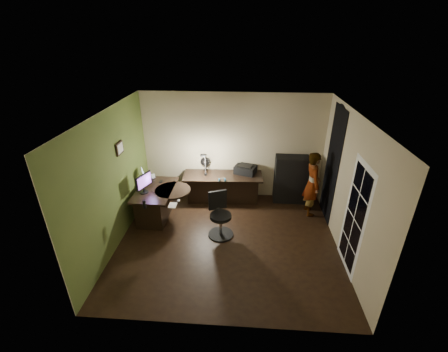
# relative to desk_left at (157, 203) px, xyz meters

# --- Properties ---
(floor) EXTENTS (4.50, 4.00, 0.01)m
(floor) POSITION_rel_desk_left_xyz_m (1.69, -0.77, -0.38)
(floor) COLOR black
(floor) RESTS_ON ground
(ceiling) EXTENTS (4.50, 4.00, 0.01)m
(ceiling) POSITION_rel_desk_left_xyz_m (1.69, -0.77, 2.33)
(ceiling) COLOR silver
(ceiling) RESTS_ON floor
(wall_back) EXTENTS (4.50, 0.01, 2.70)m
(wall_back) POSITION_rel_desk_left_xyz_m (1.69, 1.23, 0.97)
(wall_back) COLOR tan
(wall_back) RESTS_ON floor
(wall_front) EXTENTS (4.50, 0.01, 2.70)m
(wall_front) POSITION_rel_desk_left_xyz_m (1.69, -2.78, 0.97)
(wall_front) COLOR tan
(wall_front) RESTS_ON floor
(wall_left) EXTENTS (0.01, 4.00, 2.70)m
(wall_left) POSITION_rel_desk_left_xyz_m (-0.56, -0.77, 0.97)
(wall_left) COLOR tan
(wall_left) RESTS_ON floor
(wall_right) EXTENTS (0.01, 4.00, 2.70)m
(wall_right) POSITION_rel_desk_left_xyz_m (3.95, -0.77, 0.97)
(wall_right) COLOR tan
(wall_right) RESTS_ON floor
(green_wall_overlay) EXTENTS (0.00, 4.00, 2.70)m
(green_wall_overlay) POSITION_rel_desk_left_xyz_m (-0.55, -0.77, 0.97)
(green_wall_overlay) COLOR #4A5D25
(green_wall_overlay) RESTS_ON floor
(arched_doorway) EXTENTS (0.01, 0.90, 2.60)m
(arched_doorway) POSITION_rel_desk_left_xyz_m (3.93, 0.38, 0.92)
(arched_doorway) COLOR black
(arched_doorway) RESTS_ON floor
(french_door) EXTENTS (0.02, 0.92, 2.10)m
(french_door) POSITION_rel_desk_left_xyz_m (3.93, -1.32, 0.67)
(french_door) COLOR white
(french_door) RESTS_ON floor
(framed_picture) EXTENTS (0.04, 0.30, 0.25)m
(framed_picture) POSITION_rel_desk_left_xyz_m (-0.53, -0.32, 1.47)
(framed_picture) COLOR black
(framed_picture) RESTS_ON wall_left
(desk_left) EXTENTS (0.83, 1.32, 0.75)m
(desk_left) POSITION_rel_desk_left_xyz_m (0.00, 0.00, 0.00)
(desk_left) COLOR black
(desk_left) RESTS_ON floor
(desk_right) EXTENTS (1.98, 0.77, 0.73)m
(desk_right) POSITION_rel_desk_left_xyz_m (1.47, 0.86, -0.01)
(desk_right) COLOR black
(desk_right) RESTS_ON floor
(cabinet) EXTENTS (0.82, 0.42, 1.21)m
(cabinet) POSITION_rel_desk_left_xyz_m (3.17, 1.01, 0.23)
(cabinet) COLOR black
(cabinet) RESTS_ON floor
(laptop_stand) EXTENTS (0.29, 0.25, 0.11)m
(laptop_stand) POSITION_rel_desk_left_xyz_m (-0.25, 0.39, 0.43)
(laptop_stand) COLOR silver
(laptop_stand) RESTS_ON desk_left
(laptop) EXTENTS (0.38, 0.37, 0.21)m
(laptop) POSITION_rel_desk_left_xyz_m (-0.25, 0.39, 0.59)
(laptop) COLOR silver
(laptop) RESTS_ON laptop_stand
(monitor) EXTENTS (0.27, 0.48, 0.32)m
(monitor) POSITION_rel_desk_left_xyz_m (-0.20, -0.17, 0.54)
(monitor) COLOR black
(monitor) RESTS_ON desk_left
(mouse) EXTENTS (0.10, 0.11, 0.04)m
(mouse) POSITION_rel_desk_left_xyz_m (0.64, -0.49, 0.39)
(mouse) COLOR silver
(mouse) RESTS_ON desk_left
(phone) EXTENTS (0.08, 0.14, 0.01)m
(phone) POSITION_rel_desk_left_xyz_m (0.04, 0.37, 0.38)
(phone) COLOR black
(phone) RESTS_ON desk_left
(pen) EXTENTS (0.09, 0.11, 0.01)m
(pen) POSITION_rel_desk_left_xyz_m (-0.01, -0.14, 0.38)
(pen) COLOR black
(pen) RESTS_ON desk_left
(speaker) EXTENTS (0.08, 0.08, 0.18)m
(speaker) POSITION_rel_desk_left_xyz_m (0.01, -0.79, 0.47)
(speaker) COLOR black
(speaker) RESTS_ON desk_left
(notepad) EXTENTS (0.16, 0.22, 0.01)m
(notepad) POSITION_rel_desk_left_xyz_m (0.55, -0.66, 0.38)
(notepad) COLOR silver
(notepad) RESTS_ON desk_left
(desk_fan) EXTENTS (0.25, 0.17, 0.36)m
(desk_fan) POSITION_rel_desk_left_xyz_m (1.01, 1.15, 0.53)
(desk_fan) COLOR black
(desk_fan) RESTS_ON desk_right
(headphones) EXTENTS (0.19, 0.12, 0.08)m
(headphones) POSITION_rel_desk_left_xyz_m (1.48, 0.56, 0.39)
(headphones) COLOR #185E8F
(headphones) RESTS_ON desk_right
(printer) EXTENTS (0.60, 0.54, 0.22)m
(printer) POSITION_rel_desk_left_xyz_m (2.03, 1.03, 0.46)
(printer) COLOR black
(printer) RESTS_ON desk_right
(desk_lamp) EXTENTS (0.21, 0.34, 0.72)m
(desk_lamp) POSITION_rel_desk_left_xyz_m (1.05, 0.81, 0.71)
(desk_lamp) COLOR black
(desk_lamp) RESTS_ON desk_right
(office_chair) EXTENTS (0.70, 0.70, 0.97)m
(office_chair) POSITION_rel_desk_left_xyz_m (1.53, -0.58, 0.11)
(office_chair) COLOR black
(office_chair) RESTS_ON floor
(person) EXTENTS (0.43, 0.60, 1.56)m
(person) POSITION_rel_desk_left_xyz_m (3.58, 0.46, 0.40)
(person) COLOR #D8A88C
(person) RESTS_ON floor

